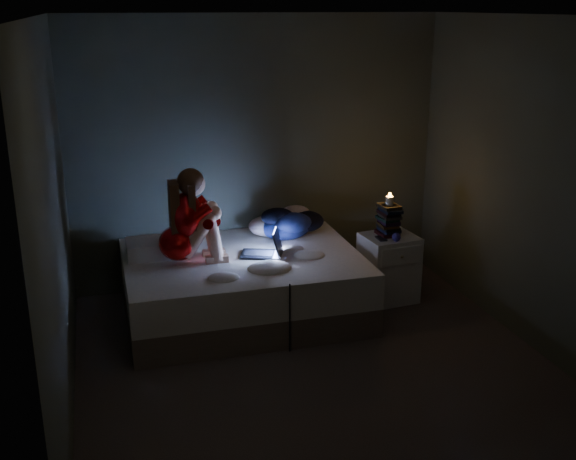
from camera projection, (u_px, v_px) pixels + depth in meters
name	position (u px, v px, depth m)	size (l,w,h in m)	color
floor	(317.00, 369.00, 5.31)	(3.60, 3.80, 0.02)	#362E2A
ceiling	(322.00, 14.00, 4.50)	(3.60, 3.80, 0.02)	silver
wall_back	(257.00, 153.00, 6.65)	(3.60, 0.02, 2.60)	#484F40
wall_front	(450.00, 317.00, 3.16)	(3.60, 0.02, 2.60)	#484F40
wall_left	(53.00, 227.00, 4.44)	(0.02, 3.80, 2.60)	#484F40
wall_right	(539.00, 189.00, 5.37)	(0.02, 3.80, 2.60)	#484F40
bed	(243.00, 285.00, 6.14)	(2.05, 1.54, 0.56)	beige
pillow	(155.00, 248.00, 6.04)	(0.48, 0.34, 0.14)	white
woman	(177.00, 217.00, 5.77)	(0.51, 0.33, 0.82)	#9D0E07
laptop	(261.00, 242.00, 6.02)	(0.36, 0.25, 0.25)	black
clothes_pile	(285.00, 221.00, 6.51)	(0.51, 0.41, 0.31)	#0C2146
nightstand	(388.00, 268.00, 6.46)	(0.47, 0.42, 0.63)	silver
book_stack	(389.00, 219.00, 6.33)	(0.19, 0.25, 0.31)	black
candle	(390.00, 199.00, 6.27)	(0.07, 0.07, 0.08)	beige
phone	(380.00, 238.00, 6.28)	(0.07, 0.14, 0.01)	black
blue_orb	(395.00, 237.00, 6.20)	(0.08, 0.08, 0.08)	#362C96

